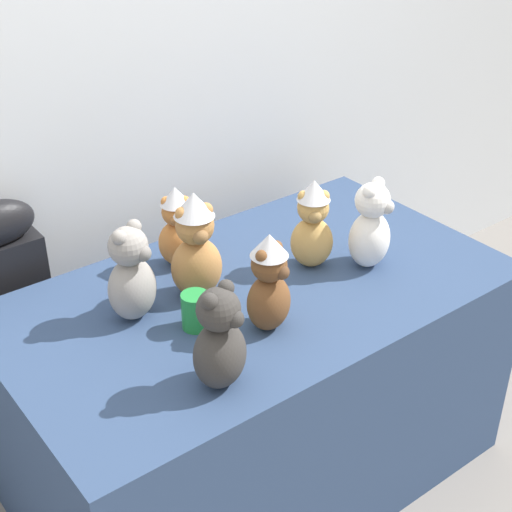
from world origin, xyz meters
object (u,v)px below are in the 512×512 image
(display_table, at_px, (256,387))
(teddy_bear_caramel, at_px, (196,247))
(teddy_bear_ash, at_px, (131,275))
(teddy_bear_charcoal, at_px, (220,341))
(teddy_bear_snow, at_px, (371,227))
(teddy_bear_ginger, at_px, (177,228))
(teddy_bear_honey, at_px, (312,225))
(teddy_bear_chestnut, at_px, (269,283))
(party_cup_green, at_px, (195,311))
(instrument_case, at_px, (14,338))

(display_table, distance_m, teddy_bear_caramel, 0.59)
(teddy_bear_ash, bearing_deg, teddy_bear_charcoal, -112.65)
(teddy_bear_charcoal, xyz_separation_m, teddy_bear_snow, (0.72, 0.19, 0.00))
(teddy_bear_ash, height_order, teddy_bear_ginger, teddy_bear_ash)
(display_table, relative_size, teddy_bear_honey, 5.24)
(teddy_bear_chestnut, xyz_separation_m, teddy_bear_ash, (-0.28, 0.28, -0.01))
(teddy_bear_snow, height_order, party_cup_green, teddy_bear_snow)
(teddy_bear_chestnut, distance_m, teddy_bear_caramel, 0.27)
(teddy_bear_ash, distance_m, teddy_bear_snow, 0.77)
(instrument_case, xyz_separation_m, teddy_bear_caramel, (0.43, -0.49, 0.43))
(teddy_bear_chestnut, bearing_deg, teddy_bear_ginger, 76.50)
(teddy_bear_chestnut, bearing_deg, teddy_bear_ash, 119.04)
(teddy_bear_charcoal, bearing_deg, teddy_bear_caramel, 43.66)
(teddy_bear_honey, xyz_separation_m, teddy_bear_snow, (0.15, -0.11, -0.01))
(teddy_bear_caramel, bearing_deg, teddy_bear_ginger, 90.10)
(instrument_case, distance_m, teddy_bear_chestnut, 0.99)
(display_table, relative_size, teddy_bear_chestnut, 5.21)
(teddy_bear_ginger, xyz_separation_m, party_cup_green, (-0.15, -0.32, -0.08))
(instrument_case, bearing_deg, display_table, -44.48)
(teddy_bear_honey, distance_m, party_cup_green, 0.50)
(teddy_bear_charcoal, height_order, teddy_bear_caramel, teddy_bear_caramel)
(teddy_bear_caramel, bearing_deg, display_table, -13.87)
(instrument_case, relative_size, party_cup_green, 9.35)
(teddy_bear_ginger, bearing_deg, teddy_bear_caramel, -71.87)
(teddy_bear_charcoal, bearing_deg, teddy_bear_ash, 72.98)
(teddy_bear_honey, height_order, party_cup_green, teddy_bear_honey)
(teddy_bear_honey, bearing_deg, teddy_bear_caramel, -158.00)
(teddy_bear_honey, xyz_separation_m, teddy_bear_ginger, (-0.34, 0.27, -0.01))
(instrument_case, relative_size, teddy_bear_ginger, 3.73)
(teddy_bear_charcoal, distance_m, teddy_bear_ginger, 0.62)
(teddy_bear_charcoal, xyz_separation_m, teddy_bear_ash, (-0.03, 0.40, 0.00))
(teddy_bear_ginger, distance_m, teddy_bear_snow, 0.61)
(instrument_case, height_order, teddy_bear_chestnut, teddy_bear_chestnut)
(instrument_case, bearing_deg, teddy_bear_caramel, -48.62)
(teddy_bear_honey, distance_m, teddy_bear_caramel, 0.40)
(teddy_bear_charcoal, bearing_deg, teddy_bear_honey, 7.32)
(instrument_case, relative_size, teddy_bear_charcoal, 3.48)
(instrument_case, bearing_deg, teddy_bear_chestnut, -56.59)
(teddy_bear_honey, xyz_separation_m, teddy_bear_chestnut, (-0.32, -0.19, 0.00))
(display_table, bearing_deg, teddy_bear_ash, 164.31)
(teddy_bear_chestnut, bearing_deg, instrument_case, 108.00)
(teddy_bear_snow, height_order, teddy_bear_caramel, teddy_bear_caramel)
(teddy_bear_honey, distance_m, teddy_bear_charcoal, 0.65)
(teddy_bear_caramel, bearing_deg, teddy_bear_charcoal, -100.38)
(teddy_bear_charcoal, distance_m, teddy_bear_snow, 0.74)
(teddy_bear_caramel, distance_m, party_cup_green, 0.20)
(display_table, bearing_deg, teddy_bear_honey, 1.96)
(teddy_bear_ash, bearing_deg, teddy_bear_ginger, 6.94)
(teddy_bear_ash, xyz_separation_m, party_cup_green, (0.11, -0.15, -0.08))
(teddy_bear_snow, distance_m, teddy_bear_caramel, 0.57)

